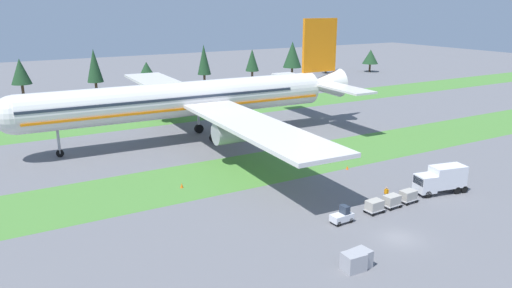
% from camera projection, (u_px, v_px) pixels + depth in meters
% --- Properties ---
extents(ground_plane, '(400.00, 400.00, 0.00)m').
position_uv_depth(ground_plane, '(399.00, 238.00, 51.16)').
color(ground_plane, slate).
extents(grass_strip_near, '(320.00, 13.86, 0.01)m').
position_uv_depth(grass_strip_near, '(265.00, 166.00, 73.77)').
color(grass_strip_near, '#4C8438').
rests_on(grass_strip_near, ground).
extents(grass_strip_far, '(320.00, 13.86, 0.01)m').
position_uv_depth(grass_strip_far, '(172.00, 116.00, 106.82)').
color(grass_strip_far, '#4C8438').
rests_on(grass_strip_far, ground).
extents(airliner, '(64.07, 78.54, 21.01)m').
position_uv_depth(airliner, '(194.00, 98.00, 86.74)').
color(airliner, silver).
rests_on(airliner, ground).
extents(baggage_tug, '(2.66, 1.42, 1.97)m').
position_uv_depth(baggage_tug, '(342.00, 216.00, 54.59)').
color(baggage_tug, silver).
rests_on(baggage_tug, ground).
extents(cargo_dolly_lead, '(2.27, 1.60, 1.55)m').
position_uv_depth(cargo_dolly_lead, '(374.00, 205.00, 57.17)').
color(cargo_dolly_lead, '#A3A3A8').
rests_on(cargo_dolly_lead, ground).
extents(cargo_dolly_second, '(2.27, 1.60, 1.55)m').
position_uv_depth(cargo_dolly_second, '(392.00, 200.00, 58.67)').
color(cargo_dolly_second, '#A3A3A8').
rests_on(cargo_dolly_second, ground).
extents(cargo_dolly_third, '(2.27, 1.60, 1.55)m').
position_uv_depth(cargo_dolly_third, '(408.00, 195.00, 60.17)').
color(cargo_dolly_third, '#A3A3A8').
rests_on(cargo_dolly_third, ground).
extents(catering_truck, '(7.28, 3.68, 3.58)m').
position_uv_depth(catering_truck, '(441.00, 179.00, 62.98)').
color(catering_truck, silver).
rests_on(catering_truck, ground).
extents(ground_crew_marshaller, '(0.46, 0.38, 1.74)m').
position_uv_depth(ground_crew_marshaller, '(386.00, 193.00, 60.91)').
color(ground_crew_marshaller, black).
rests_on(ground_crew_marshaller, ground).
extents(uld_container_0, '(2.13, 1.77, 1.69)m').
position_uv_depth(uld_container_0, '(360.00, 259.00, 45.32)').
color(uld_container_0, '#A3A3A8').
rests_on(uld_container_0, ground).
extents(uld_container_1, '(2.08, 1.70, 1.69)m').
position_uv_depth(uld_container_1, '(354.00, 262.00, 44.84)').
color(uld_container_1, '#A3A3A8').
rests_on(uld_container_1, ground).
extents(taxiway_marker_0, '(0.44, 0.44, 0.65)m').
position_uv_depth(taxiway_marker_0, '(182.00, 186.00, 65.13)').
color(taxiway_marker_0, orange).
rests_on(taxiway_marker_0, ground).
extents(taxiway_marker_1, '(0.44, 0.44, 0.54)m').
position_uv_depth(taxiway_marker_1, '(347.00, 168.00, 72.41)').
color(taxiway_marker_1, orange).
rests_on(taxiway_marker_1, ground).
extents(distant_tree_line, '(184.71, 10.03, 12.32)m').
position_uv_depth(distant_tree_line, '(130.00, 67.00, 135.23)').
color(distant_tree_line, '#4C3823').
rests_on(distant_tree_line, ground).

